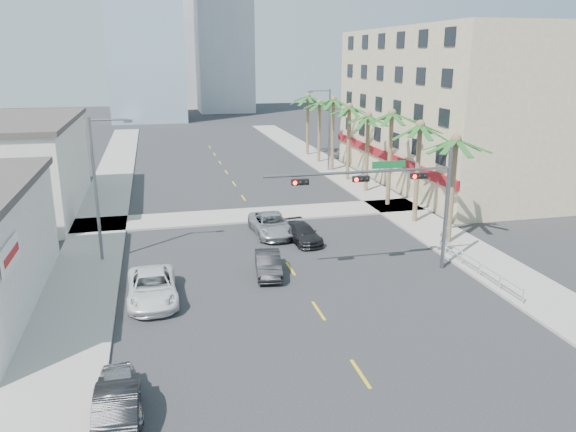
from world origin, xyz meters
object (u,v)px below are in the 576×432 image
(car_parked_far, at_px, (152,287))
(car_lane_left, at_px, (268,264))
(car_parked_near, at_px, (119,394))
(car_lane_center, at_px, (271,224))
(pedestrian, at_px, (444,239))
(traffic_signal_mast, at_px, (397,190))
(car_parked_mid, at_px, (116,415))
(car_lane_right, at_px, (302,233))

(car_parked_far, xyz_separation_m, car_lane_left, (6.65, 2.16, -0.09))
(car_parked_near, bearing_deg, car_parked_far, 77.07)
(car_parked_far, xyz_separation_m, car_lane_center, (8.40, 9.65, 0.00))
(car_lane_left, bearing_deg, pedestrian, 11.56)
(traffic_signal_mast, relative_size, car_lane_left, 2.74)
(car_parked_near, xyz_separation_m, car_parked_mid, (-0.02, -1.42, 0.08))
(car_parked_far, xyz_separation_m, pedestrian, (18.45, 3.04, 0.26))
(car_lane_left, bearing_deg, car_parked_near, -117.01)
(car_parked_near, bearing_deg, car_lane_left, 50.23)
(traffic_signal_mast, height_order, car_lane_left, traffic_signal_mast)
(traffic_signal_mast, height_order, car_parked_near, traffic_signal_mast)
(car_parked_far, distance_m, pedestrian, 18.70)
(car_lane_center, bearing_deg, car_parked_far, -133.21)
(car_parked_near, xyz_separation_m, car_lane_left, (7.88, 11.55, 0.05))
(car_lane_right, height_order, pedestrian, pedestrian)
(car_lane_left, bearing_deg, car_parked_far, -154.72)
(traffic_signal_mast, distance_m, pedestrian, 6.49)
(car_parked_near, height_order, car_parked_mid, car_parked_mid)
(car_parked_mid, distance_m, car_lane_center, 22.61)
(car_parked_near, distance_m, car_parked_mid, 1.42)
(traffic_signal_mast, xyz_separation_m, car_lane_center, (-5.53, 8.93, -4.30))
(car_parked_near, distance_m, car_lane_left, 13.98)
(car_parked_far, bearing_deg, pedestrian, 8.36)
(traffic_signal_mast, relative_size, car_lane_center, 2.04)
(car_parked_mid, distance_m, car_lane_right, 21.58)
(car_parked_near, distance_m, car_parked_far, 9.47)
(pedestrian, bearing_deg, car_lane_right, -29.72)
(car_lane_right, bearing_deg, car_parked_far, -150.68)
(car_parked_near, relative_size, car_lane_center, 0.67)
(car_parked_mid, xyz_separation_m, car_lane_center, (9.65, 20.45, 0.05))
(traffic_signal_mast, height_order, car_parked_far, traffic_signal_mast)
(car_lane_center, bearing_deg, pedestrian, -35.46)
(car_parked_mid, relative_size, car_parked_far, 0.79)
(car_lane_center, xyz_separation_m, pedestrian, (10.05, -6.60, 0.26))
(traffic_signal_mast, distance_m, car_lane_right, 8.96)
(traffic_signal_mast, height_order, car_parked_mid, traffic_signal_mast)
(traffic_signal_mast, xyz_separation_m, pedestrian, (4.52, 2.32, -4.04))
(traffic_signal_mast, bearing_deg, car_parked_mid, -142.80)
(car_parked_far, height_order, car_lane_right, car_parked_far)
(car_lane_left, bearing_deg, car_lane_center, 84.11)
(car_parked_mid, bearing_deg, car_lane_right, 58.28)
(traffic_signal_mast, bearing_deg, pedestrian, 27.22)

